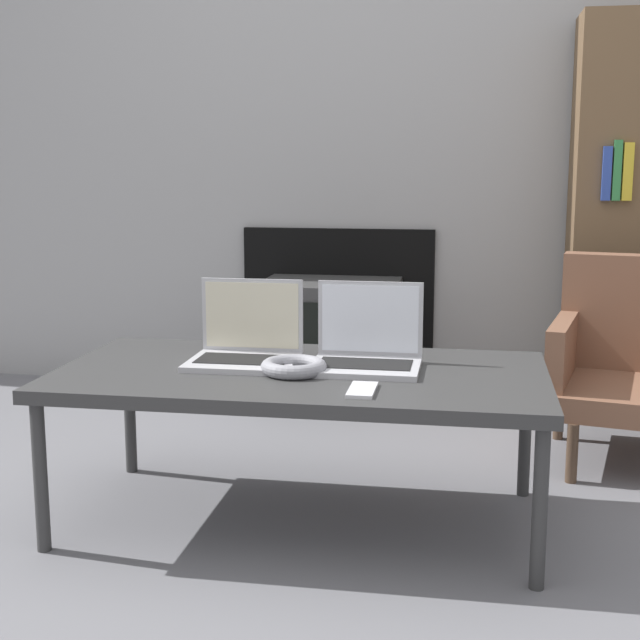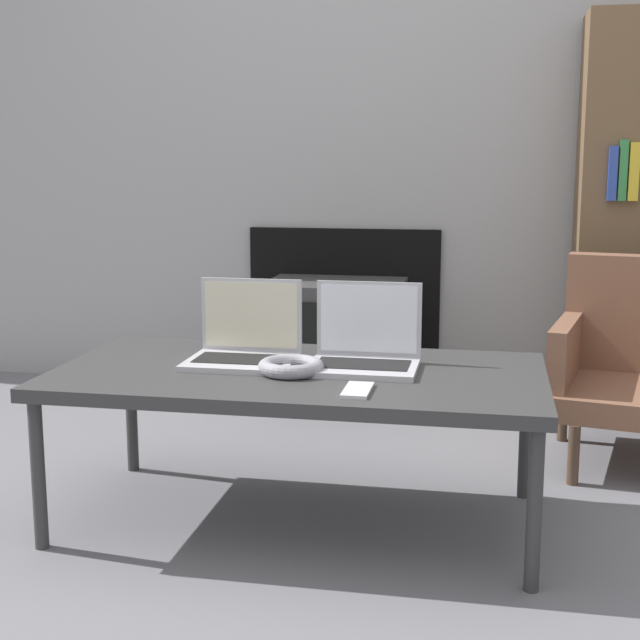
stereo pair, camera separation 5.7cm
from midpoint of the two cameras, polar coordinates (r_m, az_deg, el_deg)
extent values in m
plane|color=slate|center=(2.27, -2.29, -15.67)|extent=(14.00, 14.00, 0.00)
cube|color=#999999|center=(3.85, 3.96, 14.74)|extent=(7.00, 0.06, 2.60)
cube|color=black|center=(3.87, 1.96, 0.65)|extent=(0.83, 0.03, 0.71)
cube|color=#333333|center=(2.42, -0.67, -3.60)|extent=(1.32, 0.68, 0.04)
cylinder|color=#333333|center=(2.41, -16.93, -9.46)|extent=(0.04, 0.04, 0.40)
cylinder|color=#333333|center=(2.16, 14.32, -11.72)|extent=(0.04, 0.04, 0.40)
cylinder|color=#333333|center=(2.93, -11.43, -5.72)|extent=(0.04, 0.04, 0.40)
cylinder|color=#333333|center=(2.73, 13.61, -7.03)|extent=(0.04, 0.04, 0.40)
cube|color=#B2B2B7|center=(2.48, -4.40, -2.69)|extent=(0.30, 0.25, 0.02)
cube|color=black|center=(2.48, -4.41, -2.49)|extent=(0.25, 0.14, 0.00)
cube|color=#B2B2B7|center=(2.57, -3.77, 0.34)|extent=(0.30, 0.01, 0.21)
cube|color=beige|center=(2.56, -3.80, 0.32)|extent=(0.27, 0.01, 0.19)
cube|color=#B2B2B7|center=(2.41, 3.42, -3.03)|extent=(0.30, 0.24, 0.02)
cube|color=black|center=(2.41, 3.42, -2.82)|extent=(0.25, 0.13, 0.00)
cube|color=#B2B2B7|center=(2.50, 3.80, 0.09)|extent=(0.30, 0.01, 0.21)
cube|color=white|center=(2.50, 3.79, 0.07)|extent=(0.27, 0.00, 0.19)
torus|color=gray|center=(2.37, -1.18, -3.00)|extent=(0.18, 0.18, 0.04)
cube|color=silver|center=(2.19, 3.17, -4.51)|extent=(0.06, 0.14, 0.01)
cube|color=#383838|center=(3.67, 1.41, -1.43)|extent=(0.56, 0.42, 0.51)
cube|color=black|center=(3.47, 0.84, -2.11)|extent=(0.46, 0.01, 0.39)
cube|color=brown|center=(3.09, 15.98, -1.84)|extent=(0.16, 0.50, 0.20)
cylinder|color=#4C3828|center=(2.90, 16.47, -8.28)|extent=(0.04, 0.04, 0.19)
cylinder|color=#4C3828|center=(3.32, 15.75, -5.87)|extent=(0.04, 0.04, 0.19)
cube|color=#2D479E|center=(3.48, 18.67, 8.87)|extent=(0.03, 0.02, 0.20)
cube|color=#337F42|center=(3.48, 19.28, 9.03)|extent=(0.03, 0.02, 0.22)
cube|color=gold|center=(3.49, 19.90, 8.91)|extent=(0.04, 0.02, 0.21)
camera|label=1|loc=(0.03, -89.39, 0.11)|focal=50.00mm
camera|label=2|loc=(0.03, 90.61, -0.11)|focal=50.00mm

